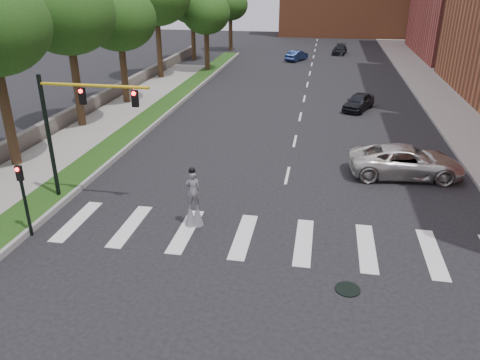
# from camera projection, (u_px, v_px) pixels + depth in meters

# --- Properties ---
(ground_plane) EXTENTS (160.00, 160.00, 0.00)m
(ground_plane) POSITION_uv_depth(u_px,v_px,m) (270.00, 252.00, 18.95)
(ground_plane) COLOR black
(ground_plane) RESTS_ON ground
(grass_median) EXTENTS (2.00, 60.00, 0.25)m
(grass_median) POSITION_uv_depth(u_px,v_px,m) (161.00, 108.00, 38.78)
(grass_median) COLOR #1A3C11
(grass_median) RESTS_ON ground
(median_curb) EXTENTS (0.20, 60.00, 0.28)m
(median_curb) POSITION_uv_depth(u_px,v_px,m) (173.00, 109.00, 38.61)
(median_curb) COLOR gray
(median_curb) RESTS_ON ground
(sidewalk_left) EXTENTS (4.00, 60.00, 0.18)m
(sidewalk_left) POSITION_uv_depth(u_px,v_px,m) (66.00, 147.00, 30.27)
(sidewalk_left) COLOR gray
(sidewalk_left) RESTS_ON ground
(sidewalk_right) EXTENTS (5.00, 90.00, 0.18)m
(sidewalk_right) POSITION_uv_depth(u_px,v_px,m) (453.00, 107.00, 39.42)
(sidewalk_right) COLOR gray
(sidewalk_right) RESTS_ON ground
(stone_wall) EXTENTS (0.50, 56.00, 1.10)m
(stone_wall) POSITION_uv_depth(u_px,v_px,m) (109.00, 95.00, 41.30)
(stone_wall) COLOR #59544C
(stone_wall) RESTS_ON ground
(manhole) EXTENTS (0.90, 0.90, 0.04)m
(manhole) POSITION_uv_depth(u_px,v_px,m) (348.00, 289.00, 16.66)
(manhole) COLOR black
(manhole) RESTS_ON ground
(traffic_signal) EXTENTS (5.30, 0.23, 6.20)m
(traffic_signal) POSITION_uv_depth(u_px,v_px,m) (70.00, 120.00, 21.57)
(traffic_signal) COLOR black
(traffic_signal) RESTS_ON ground
(secondary_signal) EXTENTS (0.25, 0.21, 3.23)m
(secondary_signal) POSITION_uv_depth(u_px,v_px,m) (24.00, 194.00, 19.38)
(secondary_signal) COLOR black
(secondary_signal) RESTS_ON ground
(stilt_performer) EXTENTS (0.83, 0.61, 2.80)m
(stilt_performer) POSITION_uv_depth(u_px,v_px,m) (193.00, 203.00, 20.53)
(stilt_performer) COLOR #352415
(stilt_performer) RESTS_ON ground
(suv_crossing) EXTENTS (6.36, 3.30, 1.71)m
(suv_crossing) POSITION_uv_depth(u_px,v_px,m) (406.00, 161.00, 25.78)
(suv_crossing) COLOR beige
(suv_crossing) RESTS_ON ground
(car_near) EXTENTS (3.08, 4.35, 1.38)m
(car_near) POSITION_uv_depth(u_px,v_px,m) (359.00, 102.00, 38.56)
(car_near) COLOR black
(car_near) RESTS_ON ground
(car_mid) EXTENTS (2.91, 4.24, 1.32)m
(car_mid) POSITION_uv_depth(u_px,v_px,m) (297.00, 56.00, 60.78)
(car_mid) COLOR #16264F
(car_mid) RESTS_ON ground
(car_far) EXTENTS (2.35, 4.51, 1.25)m
(car_far) POSITION_uv_depth(u_px,v_px,m) (340.00, 50.00, 65.94)
(car_far) COLOR black
(car_far) RESTS_ON ground
(tree_2) EXTENTS (6.47, 6.47, 10.69)m
(tree_2) POSITION_uv_depth(u_px,v_px,m) (67.00, 14.00, 31.31)
(tree_2) COLOR #352415
(tree_2) RESTS_ON ground
(tree_3) EXTENTS (6.11, 6.11, 9.65)m
(tree_3) POSITION_uv_depth(u_px,v_px,m) (119.00, 19.00, 37.91)
(tree_3) COLOR #352415
(tree_3) RESTS_ON ground
(tree_5) EXTENTS (5.85, 5.85, 9.48)m
(tree_5) POSITION_uv_depth(u_px,v_px,m) (192.00, 4.00, 58.64)
(tree_5) COLOR #352415
(tree_5) RESTS_ON ground
(tree_6) EXTENTS (5.38, 5.38, 8.73)m
(tree_6) POSITION_uv_depth(u_px,v_px,m) (206.00, 13.00, 51.44)
(tree_6) COLOR #352415
(tree_6) RESTS_ON ground
(tree_7) EXTENTS (5.02, 5.02, 8.50)m
(tree_7) POSITION_uv_depth(u_px,v_px,m) (230.00, 5.00, 66.50)
(tree_7) COLOR #352415
(tree_7) RESTS_ON ground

